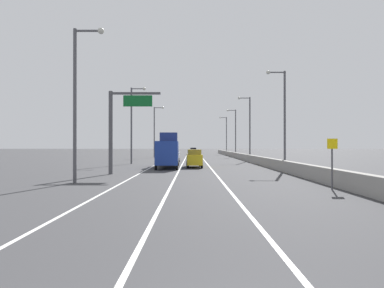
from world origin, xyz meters
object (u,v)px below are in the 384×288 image
lamp_post_right_second (283,113)px  lamp_post_left_mid (133,120)px  overhead_sign_gantry (119,122)px  car_black_1 (193,151)px  box_truck (168,151)px  lamp_post_left_near (79,94)px  car_yellow_4 (194,158)px  car_blue_2 (171,151)px  lamp_post_left_far (156,129)px  car_silver_0 (173,156)px  lamp_post_right_fourth (235,130)px  lamp_post_right_third (249,124)px  car_red_3 (166,152)px  lamp_post_right_fifth (226,133)px  speed_advisory_sign (332,160)px

lamp_post_right_second → lamp_post_left_mid: same height
overhead_sign_gantry → lamp_post_left_mid: (-1.68, 15.30, 1.43)m
car_black_1 → box_truck: box_truck is taller
overhead_sign_gantry → lamp_post_left_near: 6.59m
lamp_post_right_second → car_yellow_4: size_ratio=2.47×
lamp_post_left_mid → car_blue_2: lamp_post_left_mid is taller
lamp_post_left_mid → lamp_post_left_far: bearing=88.6°
car_black_1 → lamp_post_right_second: bearing=-79.3°
overhead_sign_gantry → box_truck: (3.80, 8.28, -2.83)m
car_silver_0 → car_black_1: car_silver_0 is taller
lamp_post_right_fourth → lamp_post_left_far: same height
lamp_post_left_near → lamp_post_left_mid: (-0.39, 21.61, 0.00)m
lamp_post_right_third → lamp_post_right_fourth: size_ratio=1.00×
lamp_post_right_second → car_red_3: bearing=113.8°
car_silver_0 → car_red_3: bearing=97.4°
overhead_sign_gantry → lamp_post_left_mid: 15.46m
lamp_post_left_near → car_yellow_4: 17.66m
car_blue_2 → car_yellow_4: (6.21, -50.03, 0.04)m
lamp_post_left_near → lamp_post_left_mid: size_ratio=1.00×
lamp_post_left_far → box_truck: (4.95, -28.63, -4.26)m
car_black_1 → car_red_3: (-6.20, -14.78, 0.08)m
lamp_post_left_near → car_red_3: (2.02, 47.64, -5.09)m
lamp_post_left_mid → car_yellow_4: lamp_post_left_mid is taller
car_yellow_4 → box_truck: bearing=-175.7°
lamp_post_right_second → lamp_post_left_mid: (-18.16, 9.60, 0.00)m
car_silver_0 → lamp_post_left_far: bearing=104.6°
car_yellow_4 → lamp_post_right_third: bearing=58.7°
car_black_1 → box_truck: (-3.13, -47.85, 0.92)m
lamp_post_right_second → lamp_post_left_far: same height
overhead_sign_gantry → lamp_post_right_second: size_ratio=0.70×
car_silver_0 → car_black_1: 38.15m
lamp_post_right_third → lamp_post_left_mid: (-17.79, -8.40, 0.00)m
lamp_post_left_mid → car_red_3: lamp_post_left_mid is taller
lamp_post_right_fifth → car_blue_2: size_ratio=2.51×
lamp_post_right_second → lamp_post_left_mid: 20.54m
car_black_1 → car_blue_2: 6.72m
overhead_sign_gantry → lamp_post_right_third: size_ratio=0.70×
lamp_post_right_fourth → overhead_sign_gantry: bearing=-111.3°
lamp_post_right_third → lamp_post_right_fifth: same height
lamp_post_right_fifth → box_truck: bearing=-103.6°
car_yellow_4 → box_truck: 3.19m
lamp_post_right_fourth → lamp_post_left_near: bearing=-110.1°
car_red_3 → car_yellow_4: size_ratio=1.04×
car_blue_2 → car_red_3: size_ratio=0.94×
lamp_post_left_far → car_black_1: 21.48m
car_black_1 → overhead_sign_gantry: bearing=-97.0°
speed_advisory_sign → lamp_post_right_second: 15.98m
speed_advisory_sign → lamp_post_right_fifth: bearing=88.8°
car_blue_2 → car_red_3: bearing=-89.7°
lamp_post_right_fourth → car_black_1: size_ratio=2.42×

